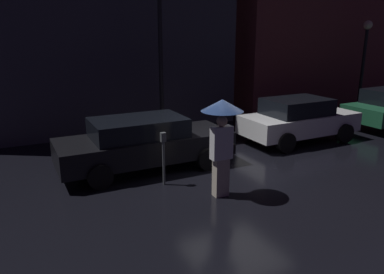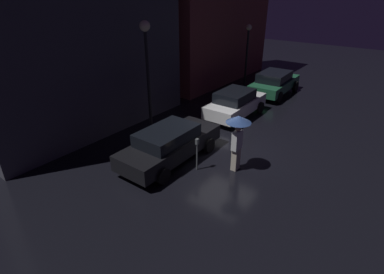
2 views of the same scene
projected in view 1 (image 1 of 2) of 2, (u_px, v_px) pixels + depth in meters
ground_plane at (236, 172)px, 9.87m from camera, size 60.00×60.00×0.00m
building_facade_right at (324, 11)px, 18.08m from camera, size 9.98×3.00×9.04m
parked_car_black at (144, 142)px, 9.92m from camera, size 4.62×1.91×1.40m
parked_car_white at (299, 119)px, 12.43m from camera, size 4.00×1.88×1.45m
pedestrian_with_umbrella at (222, 127)px, 8.00m from camera, size 0.91×0.91×2.19m
parking_meter at (163, 153)px, 8.81m from camera, size 0.12×0.10×1.30m
street_lamp_near at (160, 31)px, 12.00m from camera, size 0.46×0.46×5.00m
street_lamp_far at (365, 51)px, 16.58m from camera, size 0.39×0.39×4.03m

